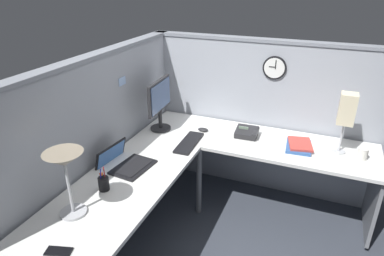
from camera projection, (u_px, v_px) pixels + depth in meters
ground_plane at (209, 226)px, 3.14m from camera, size 6.80×6.80×0.00m
cubicle_wall_back at (97, 151)px, 2.80m from camera, size 2.57×0.12×1.58m
cubicle_wall_right at (263, 117)px, 3.45m from camera, size 0.12×2.37×1.58m
desk at (210, 177)px, 2.74m from camera, size 2.35×2.15×0.73m
monitor at (160, 101)px, 3.22m from camera, size 0.46×0.20×0.50m
laptop at (123, 162)px, 2.71m from camera, size 0.38×0.41×0.22m
keyboard at (189, 143)px, 3.05m from camera, size 0.44×0.16×0.02m
computer_mouse at (203, 130)px, 3.29m from camera, size 0.06×0.10×0.03m
desk_lamp_dome at (65, 164)px, 2.03m from camera, size 0.24×0.24×0.44m
pen_cup at (104, 183)px, 2.39m from camera, size 0.08×0.08×0.18m
cell_phone at (59, 251)px, 1.87m from camera, size 0.11×0.16×0.01m
office_phone at (247, 133)px, 3.18m from camera, size 0.20×0.21×0.11m
book_stack at (299, 146)px, 2.98m from camera, size 0.31×0.25×0.04m
desk_lamp_paper at (347, 111)px, 2.76m from camera, size 0.13×0.13×0.53m
coffee_mug at (363, 154)px, 2.79m from camera, size 0.08×0.08×0.10m
wall_clock at (275, 68)px, 3.15m from camera, size 0.04×0.22×0.22m
pinned_note_leftmost at (122, 81)px, 2.89m from camera, size 0.10×0.00×0.07m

